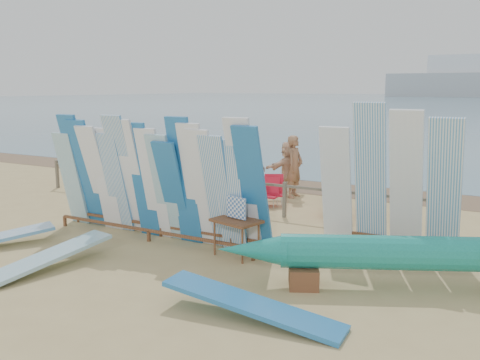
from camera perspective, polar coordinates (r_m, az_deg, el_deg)
The scene contains 20 objects.
ground at distance 11.36m, azimuth -10.57°, elevation -6.26°, with size 160.00×160.00×0.00m, color tan.
wet_sand_strip at distance 17.38m, azimuth 4.46°, elevation -0.33°, with size 40.00×2.60×0.01m, color brown.
distant_ship at distance 189.38m, azimuth 23.04°, elevation 10.17°, with size 45.00×8.00×14.00m.
fence at distance 13.60m, azimuth -2.72°, elevation -0.61°, with size 12.08×0.08×0.90m.
main_surfboard_rack at distance 10.87m, azimuth -9.66°, elevation -0.43°, with size 5.35×0.86×2.69m.
side_surfboard_rack at distance 10.10m, azimuth 16.36°, elevation -0.76°, with size 2.61×0.85×2.96m.
outrigger_canoe at distance 8.66m, azimuth 18.59°, elevation -8.01°, with size 5.87×3.09×0.89m.
vendor_table at distance 9.79m, azimuth -0.41°, elevation -6.40°, with size 1.01×0.82×1.18m.
flat_board_b at distance 9.80m, azimuth -21.39°, elevation -9.53°, with size 0.56×2.70×0.07m, color #7EB7CA.
flat_board_d at distance 7.44m, azimuth 1.35°, elevation -15.25°, with size 0.56×2.70×0.07m, color #226AAC.
beach_chair_left at distance 13.93m, azimuth 3.26°, elevation -2.03°, with size 0.56×0.58×0.79m.
beach_chair_right at distance 14.08m, azimuth 3.86°, elevation -1.84°, with size 0.72×0.73×0.84m.
stroller at distance 13.05m, azimuth 10.91°, elevation -2.07°, with size 0.82×0.96×1.11m.
beachgoer_4 at distance 14.72m, azimuth 1.05°, elevation 1.01°, with size 0.97×0.42×1.65m, color #8C6042.
beachgoer_extra_1 at distance 19.57m, azimuth -9.92°, elevation 3.20°, with size 0.97×0.42×1.66m, color #8C6042.
beachgoer_7 at distance 15.04m, azimuth 6.14°, elevation 1.51°, with size 0.67×0.37×1.84m, color #8C6042.
beachgoer_0 at distance 19.18m, azimuth -16.96°, elevation 2.64°, with size 0.77×0.37×1.58m, color tan.
beachgoer_1 at distance 17.82m, azimuth -11.56°, elevation 2.82°, with size 0.69×0.38×1.88m, color #8C6042.
beachgoer_5 at distance 15.38m, azimuth 5.39°, elevation 1.34°, with size 1.51×0.49×1.63m, color beige.
beachgoer_2 at distance 15.38m, azimuth -6.52°, elevation 1.23°, with size 0.77×0.37×1.59m, color beige.
Camera 1 is at (6.91, -8.43, 3.21)m, focal length 38.00 mm.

